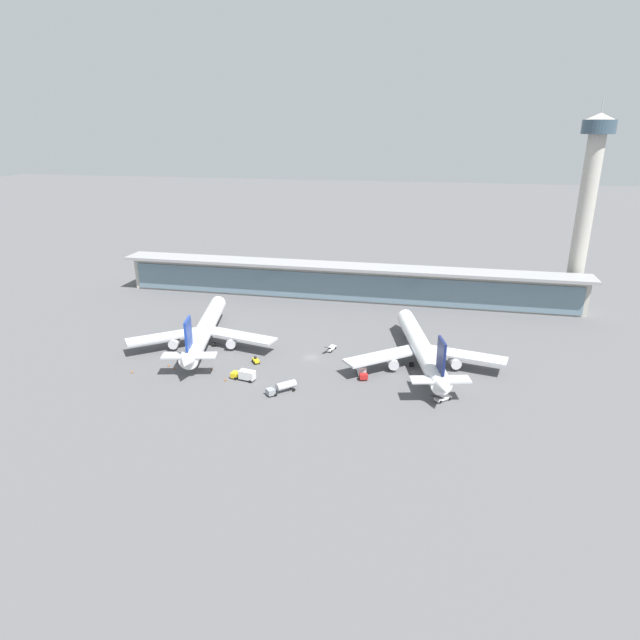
# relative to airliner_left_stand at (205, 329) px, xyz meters

# --- Properties ---
(ground_plane) EXTENTS (1200.00, 1200.00, 0.00)m
(ground_plane) POSITION_rel_airliner_left_stand_xyz_m (37.19, -3.23, -5.41)
(ground_plane) COLOR #515154
(airliner_left_stand) EXTENTS (48.33, 63.84, 17.17)m
(airliner_left_stand) POSITION_rel_airliner_left_stand_xyz_m (0.00, 0.00, 0.00)
(airliner_left_stand) COLOR white
(airliner_left_stand) RESTS_ON ground
(airliner_centre_stand) EXTENTS (48.18, 63.72, 17.17)m
(airliner_centre_stand) POSITION_rel_airliner_left_stand_xyz_m (71.51, -0.97, 0.00)
(airliner_centre_stand) COLOR white
(airliner_centre_stand) RESTS_ON ground
(service_truck_near_nose_grey) EXTENTS (7.79, 7.55, 2.95)m
(service_truck_near_nose_grey) POSITION_rel_airliner_left_stand_xyz_m (34.98, -28.21, -3.70)
(service_truck_near_nose_grey) COLOR gray
(service_truck_near_nose_grey) RESTS_ON ground
(service_truck_under_wing_red) EXTENTS (4.43, 7.65, 3.10)m
(service_truck_under_wing_red) POSITION_rel_airliner_left_stand_xyz_m (54.77, -12.76, -3.72)
(service_truck_under_wing_red) COLOR #B21E1E
(service_truck_under_wing_red) RESTS_ON ground
(service_truck_mid_apron_yellow) EXTENTS (3.09, 3.31, 2.05)m
(service_truck_mid_apron_yellow) POSITION_rel_airliner_left_stand_xyz_m (21.40, -10.96, -4.53)
(service_truck_mid_apron_yellow) COLOR yellow
(service_truck_mid_apron_yellow) RESTS_ON ground
(service_truck_by_tail_white) EXTENTS (2.83, 6.93, 2.70)m
(service_truck_by_tail_white) POSITION_rel_airliner_left_stand_xyz_m (42.30, 3.73, -4.60)
(service_truck_by_tail_white) COLOR silver
(service_truck_by_tail_white) RESTS_ON ground
(service_truck_on_taxiway_white) EXTENTS (5.81, 5.72, 2.70)m
(service_truck_on_taxiway_white) POSITION_rel_airliner_left_stand_xyz_m (78.13, -23.95, -4.60)
(service_truck_on_taxiway_white) COLOR silver
(service_truck_on_taxiway_white) RESTS_ON ground
(service_truck_at_far_stand_yellow) EXTENTS (7.60, 3.59, 3.10)m
(service_truck_at_far_stand_yellow) POSITION_rel_airliner_left_stand_xyz_m (22.16, -23.10, -3.72)
(service_truck_at_far_stand_yellow) COLOR yellow
(service_truck_at_far_stand_yellow) RESTS_ON ground
(terminal_building) EXTENTS (194.49, 12.80, 15.20)m
(terminal_building) POSITION_rel_airliner_left_stand_xyz_m (37.19, 60.41, 2.46)
(terminal_building) COLOR #B2ADA3
(terminal_building) RESTS_ON ground
(control_tower) EXTENTS (12.00, 12.00, 79.14)m
(control_tower) POSITION_rel_airliner_left_stand_xyz_m (129.38, 71.55, 37.61)
(control_tower) COLOR #B2ADA3
(control_tower) RESTS_ON ground
(safety_cone_alpha) EXTENTS (0.62, 0.62, 0.70)m
(safety_cone_alpha) POSITION_rel_airliner_left_stand_xyz_m (-1.27, -20.68, -5.09)
(safety_cone_alpha) COLOR orange
(safety_cone_alpha) RESTS_ON ground
(safety_cone_bravo) EXTENTS (0.62, 0.62, 0.70)m
(safety_cone_bravo) POSITION_rel_airliner_left_stand_xyz_m (-4.02, -18.88, -5.09)
(safety_cone_bravo) COLOR orange
(safety_cone_bravo) RESTS_ON ground
(safety_cone_charlie) EXTENTS (0.62, 0.62, 0.70)m
(safety_cone_charlie) POSITION_rel_airliner_left_stand_xyz_m (-12.61, -25.50, -5.09)
(safety_cone_charlie) COLOR orange
(safety_cone_charlie) RESTS_ON ground
(safety_cone_delta) EXTENTS (0.62, 0.62, 0.70)m
(safety_cone_delta) POSITION_rel_airliner_left_stand_xyz_m (10.07, -18.77, -5.09)
(safety_cone_delta) COLOR orange
(safety_cone_delta) RESTS_ON ground
(safety_cone_echo) EXTENTS (0.62, 0.62, 0.70)m
(safety_cone_echo) POSITION_rel_airliner_left_stand_xyz_m (16.74, -24.69, -5.09)
(safety_cone_echo) COLOR orange
(safety_cone_echo) RESTS_ON ground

